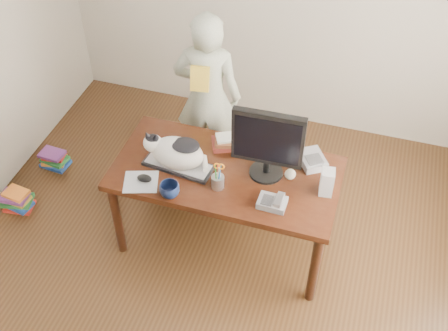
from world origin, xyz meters
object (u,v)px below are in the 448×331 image
person (208,97)px  desk (229,178)px  pen_cup (218,180)px  book_pile_a (17,200)px  monitor (268,142)px  mouse (144,178)px  keyboard (178,165)px  book_pile_b (54,159)px  book_stack (228,142)px  calculator (312,160)px  coffee_mug (170,190)px  speaker (327,182)px  baseball (290,174)px  cat (175,151)px  phone (273,202)px

person → desk: bearing=111.9°
pen_cup → book_pile_a: size_ratio=0.84×
monitor → mouse: size_ratio=4.51×
keyboard → book_pile_b: 1.60m
desk → book_pile_a: desk is taller
keyboard → book_stack: bearing=55.8°
calculator → book_pile_b: calculator is taller
book_pile_a → coffee_mug: bearing=-5.4°
pen_cup → speaker: 0.73m
baseball → pen_cup: bearing=-153.1°
baseball → speaker: bearing=-13.4°
cat → book_pile_b: 1.64m
book_stack → calculator: size_ratio=1.00×
speaker → person: (-1.10, 0.77, -0.09)m
cat → mouse: size_ratio=4.04×
book_pile_a → person: bearing=35.6°
phone → person: (-0.78, 0.99, -0.02)m
book_pile_a → baseball: bearing=6.9°
phone → desk: bearing=144.1°
book_stack → baseball: bearing=-41.6°
pen_cup → calculator: size_ratio=0.83×
book_stack → book_pile_b: size_ratio=1.06×
cat → calculator: (0.91, 0.32, -0.11)m
pen_cup → monitor: bearing=36.3°
desk → monitor: monitor is taller
book_stack → person: 0.60m
phone → calculator: bearing=71.7°
keyboard → calculator: 0.95m
calculator → book_pile_a: 2.46m
calculator → book_pile_b: (-2.28, 0.09, -0.71)m
desk → calculator: bearing=18.1°
monitor → person: size_ratio=0.36×
calculator → person: person is taller
monitor → book_stack: size_ratio=2.01×
keyboard → phone: 0.74m
speaker → book_pile_b: speaker is taller
desk → calculator: calculator is taller
pen_cup → calculator: 0.71m
desk → phone: 0.52m
keyboard → monitor: monitor is taller
coffee_mug → baseball: (0.74, 0.40, -0.02)m
cat → baseball: (0.80, 0.12, -0.10)m
phone → book_pile_b: (-2.11, 0.57, -0.71)m
monitor → coffee_mug: monitor is taller
book_stack → person: (-0.33, 0.51, -0.03)m
phone → monitor: bearing=115.3°
cat → person: size_ratio=0.32×
baseball → book_stack: bearing=158.8°
monitor → speaker: 0.48m
keyboard → baseball: (0.78, 0.12, 0.02)m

